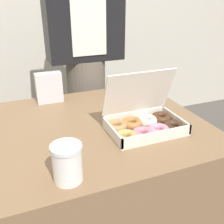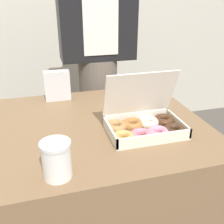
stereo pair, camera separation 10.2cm
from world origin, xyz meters
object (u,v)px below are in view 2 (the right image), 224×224
(donut_box, at_px, (144,124))
(napkin_holder, at_px, (57,86))
(coffee_cup, at_px, (57,160))
(person_customer, at_px, (98,60))

(donut_box, bearing_deg, napkin_holder, 124.17)
(coffee_cup, relative_size, napkin_holder, 0.78)
(donut_box, relative_size, person_customer, 0.19)
(person_customer, bearing_deg, coffee_cup, -109.61)
(donut_box, distance_m, person_customer, 0.76)
(donut_box, height_order, coffee_cup, donut_box)
(coffee_cup, bearing_deg, donut_box, 28.45)
(napkin_holder, bearing_deg, coffee_cup, -95.08)
(donut_box, height_order, napkin_holder, donut_box)
(donut_box, bearing_deg, person_customer, 91.15)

